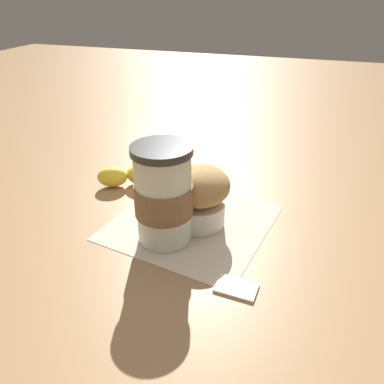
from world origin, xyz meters
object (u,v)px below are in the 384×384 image
(banana, at_px, (153,181))
(sugar_packet, at_px, (236,287))
(muffin, at_px, (199,195))
(coffee_cup, at_px, (164,195))

(banana, distance_m, sugar_packet, 0.27)
(muffin, height_order, banana, muffin)
(coffee_cup, xyz_separation_m, banana, (0.12, 0.07, -0.05))
(coffee_cup, relative_size, banana, 0.70)
(muffin, relative_size, sugar_packet, 1.89)
(coffee_cup, xyz_separation_m, muffin, (0.05, -0.04, -0.02))
(coffee_cup, height_order, muffin, coffee_cup)
(coffee_cup, height_order, sugar_packet, coffee_cup)
(banana, relative_size, sugar_packet, 4.09)
(coffee_cup, bearing_deg, muffin, -35.59)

